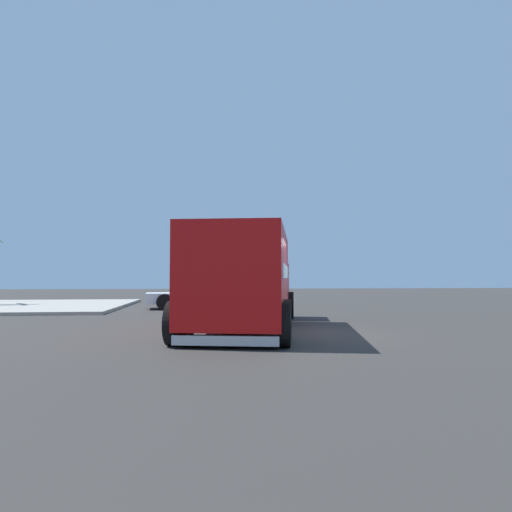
{
  "coord_description": "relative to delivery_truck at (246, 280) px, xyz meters",
  "views": [
    {
      "loc": [
        -12.26,
        2.66,
        1.53
      ],
      "look_at": [
        1.71,
        1.11,
        2.21
      ],
      "focal_mm": 31.68,
      "sensor_mm": 36.0,
      "label": 1
    }
  ],
  "objects": [
    {
      "name": "ground_plane",
      "position": [
        -1.18,
        -1.48,
        -1.47
      ],
      "size": [
        100.0,
        100.0,
        0.0
      ],
      "primitive_type": "plane",
      "color": "#33302D"
    },
    {
      "name": "sidewalk_corner_far",
      "position": [
        11.06,
        10.77,
        -1.4
      ],
      "size": [
        10.77,
        10.77,
        0.14
      ],
      "primitive_type": "cube",
      "color": "#9E998E",
      "rests_on": "ground"
    },
    {
      "name": "pickup_white",
      "position": [
        9.29,
        1.56,
        -0.74
      ],
      "size": [
        2.61,
        5.35,
        1.38
      ],
      "color": "white",
      "rests_on": "ground"
    },
    {
      "name": "delivery_truck",
      "position": [
        0.0,
        0.0,
        0.0
      ],
      "size": [
        8.76,
        4.29,
        2.8
      ],
      "color": "red",
      "rests_on": "ground"
    }
  ]
}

